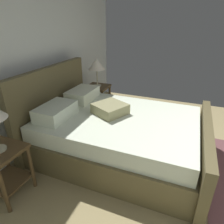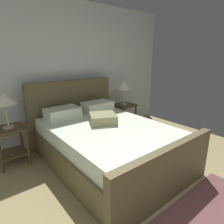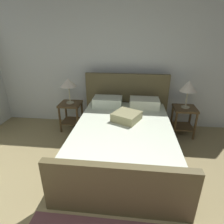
{
  "view_description": "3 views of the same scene",
  "coord_description": "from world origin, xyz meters",
  "px_view_note": "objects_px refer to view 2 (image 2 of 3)",
  "views": [
    {
      "loc": [
        -2.11,
        1.15,
        1.83
      ],
      "look_at": [
        0.39,
        2.15,
        0.57
      ],
      "focal_mm": 31.78,
      "sensor_mm": 36.0,
      "label": 1
    },
    {
      "loc": [
        -1.46,
        -0.22,
        1.63
      ],
      "look_at": [
        0.34,
        2.02,
        0.8
      ],
      "focal_mm": 30.62,
      "sensor_mm": 36.0,
      "label": 2
    },
    {
      "loc": [
        0.31,
        -0.72,
        1.98
      ],
      "look_at": [
        -0.01,
        2.13,
        0.75
      ],
      "focal_mm": 29.97,
      "sensor_mm": 36.0,
      "label": 3
    }
  ],
  "objects_px": {
    "bed": "(105,141)",
    "table_lamp_left": "(4,100)",
    "nightstand_left": "(11,140)",
    "nightstand_right": "(124,113)",
    "table_lamp_right": "(124,85)"
  },
  "relations": [
    {
      "from": "nightstand_left",
      "to": "table_lamp_left",
      "type": "bearing_deg",
      "value": 116.57
    },
    {
      "from": "table_lamp_right",
      "to": "table_lamp_left",
      "type": "distance_m",
      "value": 2.36
    },
    {
      "from": "table_lamp_left",
      "to": "nightstand_left",
      "type": "bearing_deg",
      "value": -63.43
    },
    {
      "from": "bed",
      "to": "table_lamp_right",
      "type": "height_order",
      "value": "bed"
    },
    {
      "from": "table_lamp_right",
      "to": "nightstand_left",
      "type": "height_order",
      "value": "table_lamp_right"
    },
    {
      "from": "bed",
      "to": "table_lamp_left",
      "type": "bearing_deg",
      "value": 144.44
    },
    {
      "from": "table_lamp_left",
      "to": "table_lamp_right",
      "type": "bearing_deg",
      "value": 0.09
    },
    {
      "from": "bed",
      "to": "table_lamp_left",
      "type": "relative_size",
      "value": 4.33
    },
    {
      "from": "nightstand_right",
      "to": "table_lamp_left",
      "type": "relative_size",
      "value": 1.12
    },
    {
      "from": "table_lamp_right",
      "to": "bed",
      "type": "bearing_deg",
      "value": -144.31
    },
    {
      "from": "bed",
      "to": "nightstand_right",
      "type": "xyz_separation_m",
      "value": [
        1.18,
        0.85,
        0.06
      ]
    },
    {
      "from": "bed",
      "to": "table_lamp_left",
      "type": "height_order",
      "value": "bed"
    },
    {
      "from": "table_lamp_left",
      "to": "nightstand_right",
      "type": "bearing_deg",
      "value": 0.09
    },
    {
      "from": "nightstand_right",
      "to": "table_lamp_left",
      "type": "height_order",
      "value": "table_lamp_left"
    },
    {
      "from": "bed",
      "to": "nightstand_right",
      "type": "height_order",
      "value": "bed"
    }
  ]
}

